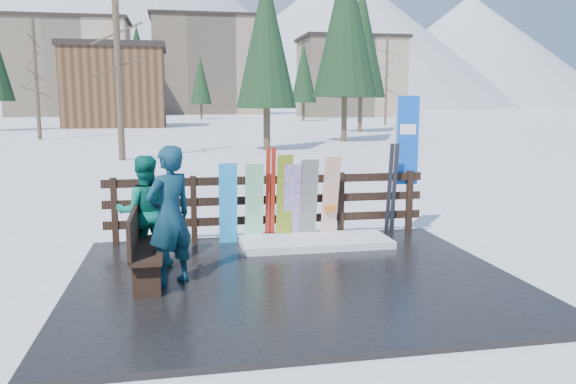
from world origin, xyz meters
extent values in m
plane|color=white|center=(0.00, 0.00, 0.00)|extent=(700.00, 700.00, 0.00)
cube|color=black|center=(0.00, 0.00, 0.04)|extent=(6.00, 5.00, 0.08)
cube|color=black|center=(-2.60, 2.20, 0.66)|extent=(0.10, 0.10, 1.15)
cube|color=black|center=(-1.30, 2.20, 0.66)|extent=(0.10, 0.10, 1.15)
cube|color=black|center=(0.00, 2.20, 0.66)|extent=(0.10, 0.10, 1.15)
cube|color=black|center=(1.30, 2.20, 0.66)|extent=(0.10, 0.10, 1.15)
cube|color=black|center=(2.60, 2.20, 0.66)|extent=(0.10, 0.10, 1.15)
cube|color=black|center=(0.00, 2.20, 0.43)|extent=(5.60, 0.05, 0.14)
cube|color=black|center=(0.00, 2.20, 0.78)|extent=(5.60, 0.05, 0.14)
cube|color=black|center=(0.00, 2.20, 1.13)|extent=(5.60, 0.05, 0.14)
cube|color=white|center=(0.69, 1.60, 0.14)|extent=(2.49, 1.00, 0.12)
cube|color=black|center=(-1.95, 0.10, 0.53)|extent=(0.40, 1.50, 0.06)
cube|color=black|center=(-1.95, -0.50, 0.30)|extent=(0.34, 0.06, 0.45)
cube|color=black|center=(-1.95, 0.70, 0.30)|extent=(0.34, 0.06, 0.45)
cube|color=black|center=(-2.13, 0.10, 0.80)|extent=(0.05, 1.50, 0.50)
cube|color=#25A4F7|center=(-0.73, 1.98, 0.77)|extent=(0.30, 0.21, 1.39)
cube|color=white|center=(-0.29, 1.98, 0.77)|extent=(0.31, 0.30, 1.38)
cube|color=#DAFF21|center=(0.23, 1.98, 0.84)|extent=(0.27, 0.23, 1.51)
cube|color=white|center=(0.35, 1.98, 0.76)|extent=(0.29, 0.30, 1.35)
cube|color=black|center=(0.65, 1.98, 0.79)|extent=(0.31, 0.28, 1.43)
cube|color=white|center=(1.05, 1.98, 0.82)|extent=(0.28, 0.37, 1.48)
cube|color=#AA2214|center=(-0.05, 2.05, 0.90)|extent=(0.07, 0.26, 1.63)
cube|color=#AA2214|center=(0.04, 2.05, 0.90)|extent=(0.07, 0.26, 1.63)
cube|color=black|center=(2.15, 2.05, 0.91)|extent=(0.08, 0.21, 1.67)
cube|color=black|center=(2.24, 2.05, 0.91)|extent=(0.08, 0.21, 1.67)
cylinder|color=silver|center=(2.33, 2.25, 1.38)|extent=(0.04, 0.04, 2.60)
cube|color=blue|center=(2.55, 2.25, 1.78)|extent=(0.42, 0.02, 1.60)
imported|color=#0E454E|center=(-1.66, -0.03, 1.00)|extent=(0.80, 0.75, 1.83)
imported|color=#086150|center=(-2.03, 0.86, 0.90)|extent=(0.86, 0.71, 1.63)
cube|color=tan|center=(-22.00, 110.00, 9.00)|extent=(22.00, 14.00, 18.00)
cube|color=black|center=(-22.00, 110.00, 18.30)|extent=(23.10, 14.70, 0.60)
cube|color=gray|center=(6.00, 130.00, 11.00)|extent=(26.00, 16.00, 22.00)
cube|color=black|center=(6.00, 130.00, 22.30)|extent=(27.30, 16.80, 0.60)
cube|color=tan|center=(30.00, 95.00, 7.00)|extent=(18.00, 12.00, 14.00)
cube|color=black|center=(30.00, 95.00, 14.30)|extent=(18.90, 12.60, 0.60)
cube|color=brown|center=(-8.00, 55.00, 4.00)|extent=(10.00, 8.00, 8.00)
cube|color=black|center=(-8.00, 55.00, 8.30)|extent=(10.50, 8.40, 0.60)
cylinder|color=#382B1E|center=(-4.00, 18.00, 4.98)|extent=(0.28, 0.28, 9.96)
cone|color=black|center=(3.00, 22.00, 4.41)|extent=(3.18, 3.18, 8.82)
cone|color=black|center=(9.00, 28.00, 5.75)|extent=(4.14, 4.14, 11.51)
cylinder|color=#382B1E|center=(-11.00, 34.00, 4.05)|extent=(0.28, 0.28, 8.10)
cone|color=black|center=(14.00, 40.00, 5.94)|extent=(4.28, 4.28, 11.88)
cylinder|color=#382B1E|center=(22.00, 55.00, 5.02)|extent=(0.28, 0.28, 10.03)
cone|color=black|center=(-6.00, 60.00, 5.40)|extent=(3.88, 3.88, 10.79)
cone|color=black|center=(16.00, 72.00, 5.21)|extent=(3.75, 3.75, 10.42)
cone|color=black|center=(2.00, 85.00, 4.77)|extent=(3.43, 3.43, 9.53)
cone|color=white|center=(-30.00, 340.00, 60.00)|extent=(260.00, 260.00, 120.00)
cone|color=white|center=(90.00, 310.00, 40.00)|extent=(200.00, 200.00, 80.00)
cone|color=white|center=(180.00, 330.00, 35.00)|extent=(180.00, 180.00, 70.00)
camera|label=1|loc=(-1.49, -7.33, 2.44)|focal=35.00mm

